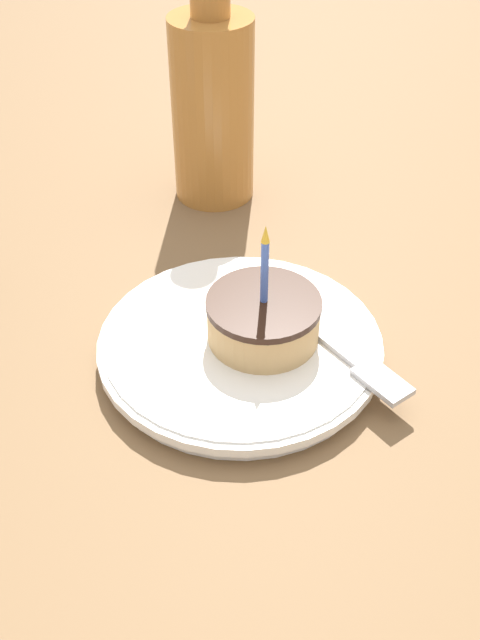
{
  "coord_description": "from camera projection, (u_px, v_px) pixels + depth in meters",
  "views": [
    {
      "loc": [
        0.45,
        0.07,
        0.42
      ],
      "look_at": [
        0.01,
        -0.0,
        0.04
      ],
      "focal_mm": 42.0,
      "sensor_mm": 36.0,
      "label": 1
    }
  ],
  "objects": [
    {
      "name": "ground_plane",
      "position": [
        242.0,
        365.0,
        0.63
      ],
      "size": [
        2.4,
        2.4,
        0.04
      ],
      "color": "brown",
      "rests_on": "ground"
    },
    {
      "name": "plate",
      "position": [
        240.0,
        346.0,
        0.6
      ],
      "size": [
        0.23,
        0.23,
        0.02
      ],
      "color": "white",
      "rests_on": "ground_plane"
    },
    {
      "name": "cake_slice",
      "position": [
        263.0,
        318.0,
        0.59
      ],
      "size": [
        0.09,
        0.09,
        0.11
      ],
      "color": "tan",
      "rests_on": "plate"
    },
    {
      "name": "fork",
      "position": [
        337.0,
        346.0,
        0.59
      ],
      "size": [
        0.13,
        0.14,
        0.0
      ],
      "color": "#B2B2B7",
      "rests_on": "plate"
    },
    {
      "name": "bottle",
      "position": [
        213.0,
        103.0,
        0.74
      ],
      "size": [
        0.08,
        0.08,
        0.25
      ],
      "color": "#B27233",
      "rests_on": "ground_plane"
    }
  ]
}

